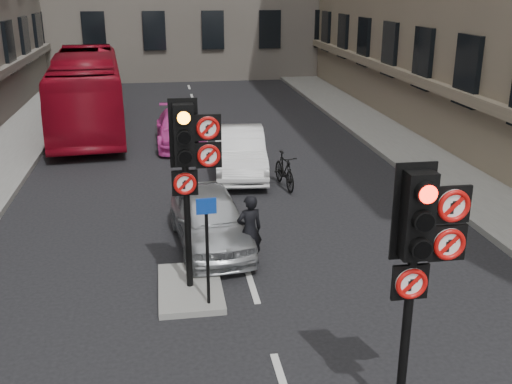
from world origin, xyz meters
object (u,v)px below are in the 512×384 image
object	(u,v)px
car_silver	(210,219)
signal_far	(190,155)
car_pink	(180,128)
bus_red	(87,91)
signal_near	(421,243)
motorcyclist	(250,230)
motorcycle	(284,170)
info_sign	(207,237)
car_white	(240,152)

from	to	relation	value
car_silver	signal_far	bearing A→B (deg)	-108.18
car_pink	bus_red	xyz separation A→B (m)	(-3.55, 3.21, 0.90)
signal_near	bus_red	xyz separation A→B (m)	(-5.99, 18.40, -1.07)
signal_near	motorcyclist	world-z (taller)	signal_near
car_pink	motorcycle	distance (m)	6.07
car_silver	motorcycle	bearing A→B (deg)	51.35
car_silver	info_sign	size ratio (longest dim) A/B	1.86
car_white	motorcyclist	distance (m)	6.32
signal_near	info_sign	world-z (taller)	signal_near
signal_far	info_sign	xyz separation A→B (m)	(0.21, -0.73, -1.28)
car_white	info_sign	world-z (taller)	info_sign
car_silver	motorcyclist	xyz separation A→B (m)	(0.74, -1.07, 0.12)
signal_far	motorcyclist	size ratio (longest dim) A/B	2.35
bus_red	info_sign	xyz separation A→B (m)	(3.60, -15.14, -0.08)
motorcycle	motorcyclist	world-z (taller)	motorcyclist
signal_far	car_pink	xyz separation A→B (m)	(0.17, 11.19, -2.10)
car_silver	car_pink	distance (m)	9.13
signal_far	car_silver	bearing A→B (deg)	77.06
car_silver	motorcyclist	bearing A→B (deg)	-60.53
signal_near	motorcycle	size ratio (longest dim) A/B	2.11
car_pink	car_white	bearing A→B (deg)	-67.23
signal_near	info_sign	distance (m)	4.21
car_pink	motorcycle	world-z (taller)	car_pink
car_pink	bus_red	size ratio (longest dim) A/B	0.39
car_silver	motorcyclist	world-z (taller)	motorcyclist
signal_near	bus_red	distance (m)	19.38
signal_far	bus_red	distance (m)	14.84
signal_near	car_silver	world-z (taller)	signal_near
car_white	motorcycle	xyz separation A→B (m)	(1.10, -1.50, -0.19)
car_silver	motorcycle	world-z (taller)	car_silver
car_white	motorcyclist	bearing A→B (deg)	-90.94
car_silver	car_pink	world-z (taller)	car_silver
signal_near	car_white	bearing A→B (deg)	93.89
car_white	info_sign	distance (m)	8.23
signal_far	car_silver	distance (m)	2.96
car_silver	car_pink	size ratio (longest dim) A/B	0.90
signal_near	bus_red	bearing A→B (deg)	108.02
info_sign	signal_far	bearing A→B (deg)	102.29
car_silver	car_white	world-z (taller)	car_white
motorcycle	info_sign	world-z (taller)	info_sign
signal_near	car_silver	xyz separation A→B (m)	(-2.12, 6.07, -1.94)
motorcyclist	bus_red	bearing A→B (deg)	-85.16
car_pink	bus_red	world-z (taller)	bus_red
signal_near	motorcycle	bearing A→B (deg)	88.07
car_silver	info_sign	bearing A→B (deg)	-100.58
car_silver	car_white	xyz separation A→B (m)	(1.36, 5.22, 0.06)
bus_red	motorcyclist	distance (m)	14.18
signal_far	bus_red	size ratio (longest dim) A/B	0.33
car_pink	info_sign	world-z (taller)	info_sign
info_sign	car_silver	bearing A→B (deg)	80.72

